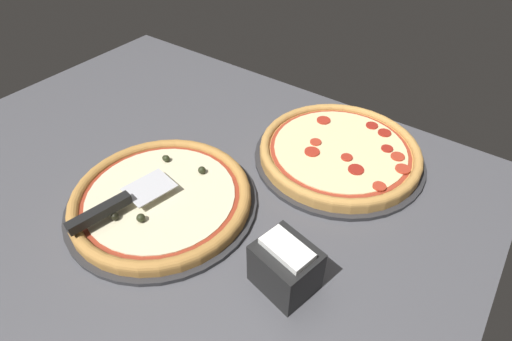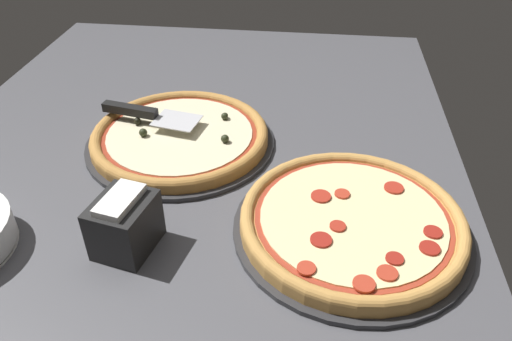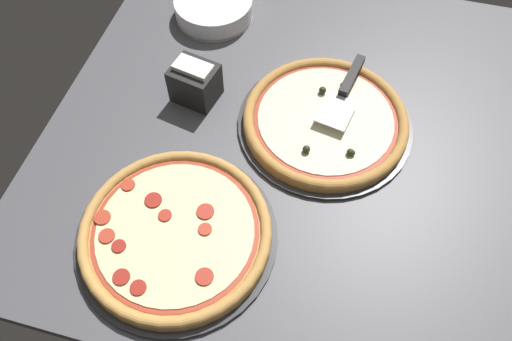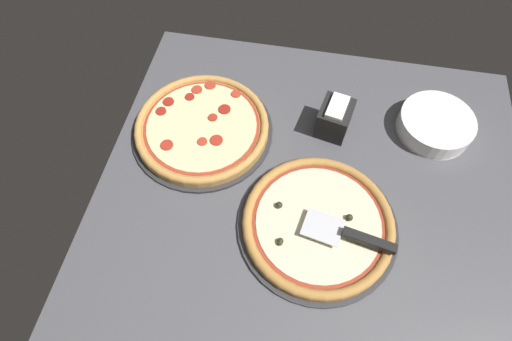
% 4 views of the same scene
% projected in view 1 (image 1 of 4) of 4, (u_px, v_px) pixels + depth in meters
% --- Properties ---
extents(ground_plane, '(1.36, 1.16, 0.04)m').
position_uv_depth(ground_plane, '(161.00, 196.00, 0.92)').
color(ground_plane, '#4C4C51').
extents(pizza_pan_front, '(0.41, 0.41, 0.01)m').
position_uv_depth(pizza_pan_front, '(163.00, 203.00, 0.87)').
color(pizza_pan_front, '#2D2D30').
rests_on(pizza_pan_front, ground_plane).
extents(pizza_front, '(0.39, 0.39, 0.04)m').
position_uv_depth(pizza_front, '(161.00, 197.00, 0.86)').
color(pizza_front, '#B77F3D').
rests_on(pizza_front, pizza_pan_front).
extents(pizza_pan_back, '(0.42, 0.42, 0.01)m').
position_uv_depth(pizza_pan_back, '(338.00, 157.00, 0.99)').
color(pizza_pan_back, '#2D2D30').
rests_on(pizza_pan_back, ground_plane).
extents(pizza_back, '(0.39, 0.39, 0.03)m').
position_uv_depth(pizza_back, '(340.00, 150.00, 0.98)').
color(pizza_back, '#C68E47').
rests_on(pizza_back, pizza_pan_back).
extents(serving_spatula, '(0.09, 0.23, 0.02)m').
position_uv_depth(serving_spatula, '(111.00, 206.00, 0.80)').
color(serving_spatula, silver).
rests_on(serving_spatula, pizza_front).
extents(napkin_holder, '(0.12, 0.11, 0.11)m').
position_uv_depth(napkin_holder, '(285.00, 266.00, 0.70)').
color(napkin_holder, black).
rests_on(napkin_holder, ground_plane).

